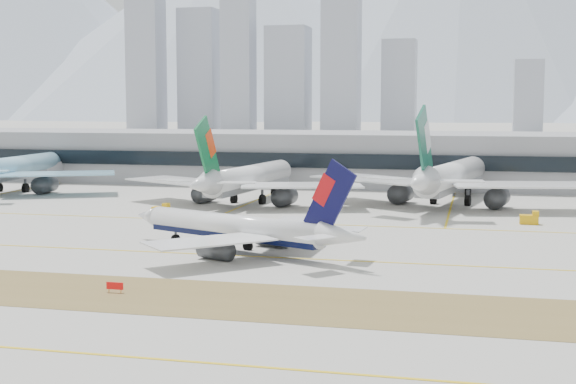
% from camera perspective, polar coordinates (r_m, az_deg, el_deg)
% --- Properties ---
extents(ground, '(3000.00, 3000.00, 0.00)m').
position_cam_1_polar(ground, '(127.13, -1.08, -4.23)').
color(ground, '#A4A199').
rests_on(ground, ground).
extents(apron_markings, '(360.00, 122.22, 0.06)m').
position_cam_1_polar(apron_markings, '(77.49, -11.25, -11.17)').
color(apron_markings, brown).
rests_on(apron_markings, ground).
extents(taxiing_airliner, '(43.91, 37.24, 15.62)m').
position_cam_1_polar(taxiing_airliner, '(125.45, -3.32, -2.64)').
color(taxiing_airliner, white).
rests_on(taxiing_airliner, ground).
extents(widebody_korean, '(62.26, 61.03, 22.24)m').
position_cam_1_polar(widebody_korean, '(224.85, -19.19, 1.48)').
color(widebody_korean, '#8CC6E5').
rests_on(widebody_korean, ground).
extents(widebody_eva, '(59.06, 58.16, 21.19)m').
position_cam_1_polar(widebody_eva, '(187.39, -2.99, 0.86)').
color(widebody_eva, white).
rests_on(widebody_eva, ground).
extents(widebody_cathay, '(64.52, 64.04, 23.44)m').
position_cam_1_polar(widebody_cathay, '(188.23, 11.43, 0.95)').
color(widebody_cathay, white).
rests_on(widebody_cathay, ground).
extents(terminal, '(280.00, 43.10, 15.00)m').
position_cam_1_polar(terminal, '(238.49, 5.79, 2.43)').
color(terminal, gray).
rests_on(terminal, ground).
extents(hold_sign_left, '(2.20, 0.15, 1.35)m').
position_cam_1_polar(hold_sign_left, '(101.37, -12.21, -6.55)').
color(hold_sign_left, red).
rests_on(hold_sign_left, ground).
extents(gse_b, '(3.55, 2.00, 2.60)m').
position_cam_1_polar(gse_b, '(170.28, -8.98, -1.30)').
color(gse_b, '#E4A60C').
rests_on(gse_b, ground).
extents(gse_c, '(3.55, 2.00, 2.60)m').
position_cam_1_polar(gse_c, '(162.57, 16.82, -1.84)').
color(gse_c, '#E4A60C').
rests_on(gse_c, ground).
extents(city_skyline, '(342.00, 49.80, 140.00)m').
position_cam_1_polar(city_skyline, '(591.45, -0.18, 8.77)').
color(city_skyline, '#9BA0B0').
rests_on(city_skyline, ground).
extents(mountain_ridge, '(2830.00, 1120.00, 470.00)m').
position_cam_1_polar(mountain_ridge, '(1533.49, 13.62, 11.95)').
color(mountain_ridge, '#9EA8B7').
rests_on(mountain_ridge, ground).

